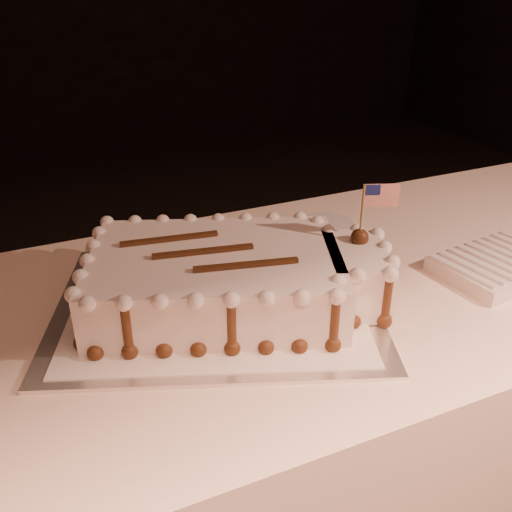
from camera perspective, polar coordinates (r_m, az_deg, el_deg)
name	(u,v)px	position (r m, az deg, el deg)	size (l,w,h in m)	color
banquet_table	(257,437)	(1.35, 0.12, -17.63)	(2.40, 0.80, 0.75)	#FFD9C5
cake_board	(217,306)	(1.08, -3.89, -4.99)	(0.60, 0.45, 0.01)	silver
doily	(217,304)	(1.08, -3.89, -4.77)	(0.54, 0.41, 0.00)	white
sheet_cake	(234,278)	(1.05, -2.25, -2.22)	(0.60, 0.46, 0.23)	white
napkin_stack	(497,265)	(1.29, 22.93, -0.85)	(0.26, 0.20, 0.04)	silver
side_plate	(327,225)	(1.40, 7.11, 3.08)	(0.13, 0.13, 0.01)	silver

